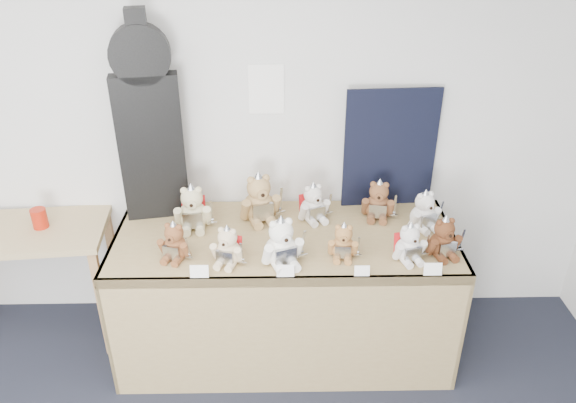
{
  "coord_description": "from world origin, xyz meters",
  "views": [
    {
      "loc": [
        0.92,
        -0.74,
        2.61
      ],
      "look_at": [
        0.98,
        1.96,
        1.12
      ],
      "focal_mm": 35.0,
      "sensor_mm": 36.0,
      "label": 1
    }
  ],
  "objects_px": {
    "display_table": "(285,268)",
    "side_table": "(27,247)",
    "teddy_front_centre": "(282,244)",
    "teddy_back_centre_left": "(259,200)",
    "guitar_case": "(149,122)",
    "teddy_back_right": "(378,201)",
    "teddy_front_left": "(228,247)",
    "red_cup": "(39,218)",
    "teddy_front_right": "(343,243)",
    "teddy_back_end": "(424,212)",
    "teddy_back_centre_right": "(313,204)",
    "teddy_front_far_left": "(175,243)",
    "teddy_front_far_right": "(409,244)",
    "teddy_front_end": "(444,239)",
    "teddy_back_left": "(193,209)"
  },
  "relations": [
    {
      "from": "display_table",
      "to": "side_table",
      "type": "distance_m",
      "value": 1.61
    },
    {
      "from": "teddy_front_centre",
      "to": "teddy_back_centre_left",
      "type": "height_order",
      "value": "teddy_back_centre_left"
    },
    {
      "from": "guitar_case",
      "to": "teddy_back_right",
      "type": "xyz_separation_m",
      "value": [
        1.36,
        -0.08,
        -0.5
      ]
    },
    {
      "from": "display_table",
      "to": "teddy_front_left",
      "type": "xyz_separation_m",
      "value": [
        -0.31,
        -0.18,
        0.28
      ]
    },
    {
      "from": "red_cup",
      "to": "teddy_back_centre_left",
      "type": "height_order",
      "value": "teddy_back_centre_left"
    },
    {
      "from": "teddy_front_right",
      "to": "teddy_back_end",
      "type": "height_order",
      "value": "teddy_back_end"
    },
    {
      "from": "teddy_back_centre_left",
      "to": "teddy_back_centre_right",
      "type": "xyz_separation_m",
      "value": [
        0.33,
        -0.01,
        -0.03
      ]
    },
    {
      "from": "display_table",
      "to": "teddy_back_centre_left",
      "type": "height_order",
      "value": "teddy_back_centre_left"
    },
    {
      "from": "teddy_back_centre_right",
      "to": "teddy_back_right",
      "type": "height_order",
      "value": "teddy_back_right"
    },
    {
      "from": "red_cup",
      "to": "teddy_front_far_left",
      "type": "xyz_separation_m",
      "value": [
        0.89,
        -0.39,
        0.06
      ]
    },
    {
      "from": "teddy_back_centre_left",
      "to": "teddy_front_far_right",
      "type": "bearing_deg",
      "value": -46.74
    },
    {
      "from": "teddy_front_end",
      "to": "display_table",
      "type": "bearing_deg",
      "value": 156.8
    },
    {
      "from": "guitar_case",
      "to": "teddy_front_right",
      "type": "xyz_separation_m",
      "value": [
        1.1,
        -0.5,
        -0.52
      ]
    },
    {
      "from": "display_table",
      "to": "teddy_back_left",
      "type": "height_order",
      "value": "teddy_back_left"
    },
    {
      "from": "teddy_back_left",
      "to": "teddy_front_end",
      "type": "bearing_deg",
      "value": -17.6
    },
    {
      "from": "teddy_back_centre_right",
      "to": "teddy_front_far_right",
      "type": "bearing_deg",
      "value": -64.73
    },
    {
      "from": "guitar_case",
      "to": "teddy_back_centre_right",
      "type": "bearing_deg",
      "value": -15.49
    },
    {
      "from": "teddy_front_far_right",
      "to": "teddy_back_centre_right",
      "type": "height_order",
      "value": "teddy_back_centre_right"
    },
    {
      "from": "teddy_front_end",
      "to": "teddy_back_centre_left",
      "type": "distance_m",
      "value": 1.1
    },
    {
      "from": "side_table",
      "to": "teddy_back_centre_left",
      "type": "height_order",
      "value": "teddy_back_centre_left"
    },
    {
      "from": "side_table",
      "to": "guitar_case",
      "type": "relative_size",
      "value": 0.82
    },
    {
      "from": "teddy_front_far_right",
      "to": "teddy_back_centre_left",
      "type": "xyz_separation_m",
      "value": [
        -0.82,
        0.45,
        0.04
      ]
    },
    {
      "from": "teddy_front_left",
      "to": "teddy_back_centre_right",
      "type": "xyz_separation_m",
      "value": [
        0.49,
        0.45,
        0.01
      ]
    },
    {
      "from": "display_table",
      "to": "teddy_front_far_left",
      "type": "relative_size",
      "value": 8.18
    },
    {
      "from": "teddy_front_far_right",
      "to": "teddy_back_centre_right",
      "type": "distance_m",
      "value": 0.66
    },
    {
      "from": "teddy_front_right",
      "to": "side_table",
      "type": "bearing_deg",
      "value": 175.78
    },
    {
      "from": "red_cup",
      "to": "teddy_front_far_right",
      "type": "height_order",
      "value": "teddy_front_far_right"
    },
    {
      "from": "display_table",
      "to": "side_table",
      "type": "bearing_deg",
      "value": 172.22
    },
    {
      "from": "teddy_front_left",
      "to": "side_table",
      "type": "bearing_deg",
      "value": 179.29
    },
    {
      "from": "guitar_case",
      "to": "teddy_front_end",
      "type": "height_order",
      "value": "guitar_case"
    },
    {
      "from": "teddy_front_far_right",
      "to": "teddy_back_left",
      "type": "xyz_separation_m",
      "value": [
        -1.22,
        0.37,
        0.02
      ]
    },
    {
      "from": "teddy_front_centre",
      "to": "teddy_back_left",
      "type": "height_order",
      "value": "teddy_front_centre"
    },
    {
      "from": "teddy_front_centre",
      "to": "teddy_back_end",
      "type": "distance_m",
      "value": 0.93
    },
    {
      "from": "teddy_front_end",
      "to": "teddy_back_end",
      "type": "distance_m",
      "value": 0.3
    },
    {
      "from": "teddy_front_centre",
      "to": "teddy_front_far_right",
      "type": "distance_m",
      "value": 0.69
    },
    {
      "from": "teddy_back_centre_left",
      "to": "teddy_back_right",
      "type": "bearing_deg",
      "value": -17.09
    },
    {
      "from": "teddy_front_far_left",
      "to": "teddy_front_left",
      "type": "distance_m",
      "value": 0.3
    },
    {
      "from": "teddy_back_left",
      "to": "teddy_back_centre_left",
      "type": "height_order",
      "value": "teddy_back_centre_left"
    },
    {
      "from": "guitar_case",
      "to": "teddy_front_far_left",
      "type": "bearing_deg",
      "value": -80.22
    },
    {
      "from": "teddy_front_right",
      "to": "teddy_back_centre_left",
      "type": "relative_size",
      "value": 0.67
    },
    {
      "from": "teddy_front_left",
      "to": "teddy_front_end",
      "type": "xyz_separation_m",
      "value": [
        1.18,
        0.05,
        0.01
      ]
    },
    {
      "from": "guitar_case",
      "to": "teddy_back_end",
      "type": "xyz_separation_m",
      "value": [
        1.61,
        -0.2,
        -0.5
      ]
    },
    {
      "from": "teddy_front_far_left",
      "to": "teddy_front_left",
      "type": "bearing_deg",
      "value": 6.25
    },
    {
      "from": "teddy_back_end",
      "to": "teddy_back_right",
      "type": "bearing_deg",
      "value": 131.82
    },
    {
      "from": "teddy_front_far_right",
      "to": "teddy_back_left",
      "type": "bearing_deg",
      "value": 147.69
    },
    {
      "from": "red_cup",
      "to": "teddy_back_right",
      "type": "distance_m",
      "value": 2.07
    },
    {
      "from": "display_table",
      "to": "teddy_front_far_left",
      "type": "distance_m",
      "value": 0.68
    },
    {
      "from": "teddy_front_far_right",
      "to": "teddy_back_centre_left",
      "type": "height_order",
      "value": "teddy_back_centre_left"
    },
    {
      "from": "side_table",
      "to": "teddy_front_far_left",
      "type": "distance_m",
      "value": 1.09
    },
    {
      "from": "display_table",
      "to": "teddy_front_left",
      "type": "height_order",
      "value": "teddy_front_left"
    }
  ]
}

